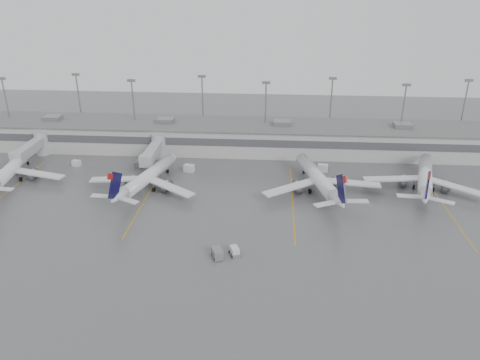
# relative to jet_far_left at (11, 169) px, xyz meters

# --- Properties ---
(ground) EXTENTS (260.00, 260.00, 0.00)m
(ground) POSITION_rel_jet_far_left_xyz_m (54.65, -30.53, -3.22)
(ground) COLOR #4C4C4F
(ground) RESTS_ON ground
(terminal) EXTENTS (152.00, 17.00, 9.45)m
(terminal) POSITION_rel_jet_far_left_xyz_m (54.64, 27.45, 0.95)
(terminal) COLOR #ACACA7
(terminal) RESTS_ON ground
(light_masts) EXTENTS (142.40, 8.00, 20.60)m
(light_masts) POSITION_rel_jet_far_left_xyz_m (54.65, 33.22, 8.81)
(light_masts) COLOR gray
(light_masts) RESTS_ON ground
(jet_bridge_left) EXTENTS (4.00, 17.20, 7.00)m
(jet_bridge_left) POSITION_rel_jet_far_left_xyz_m (-0.85, 15.19, 0.65)
(jet_bridge_left) COLOR #929597
(jet_bridge_left) RESTS_ON ground
(jet_bridge_right) EXTENTS (4.00, 17.20, 7.00)m
(jet_bridge_right) POSITION_rel_jet_far_left_xyz_m (34.15, 15.19, 0.65)
(jet_bridge_right) COLOR #929597
(jet_bridge_right) RESTS_ON ground
(stand_markings) EXTENTS (105.25, 40.00, 0.01)m
(stand_markings) POSITION_rel_jet_far_left_xyz_m (54.65, -6.53, -3.21)
(stand_markings) COLOR #C78E0B
(stand_markings) RESTS_ON ground
(jet_far_left) EXTENTS (28.33, 31.95, 10.36)m
(jet_far_left) POSITION_rel_jet_far_left_xyz_m (0.00, 0.00, 0.00)
(jet_far_left) COLOR silver
(jet_far_left) RESTS_ON ground
(jet_mid_left) EXTENTS (27.52, 31.26, 10.34)m
(jet_mid_left) POSITION_rel_jet_far_left_xyz_m (36.16, -2.74, -0.01)
(jet_mid_left) COLOR silver
(jet_mid_left) RESTS_ON ground
(jet_mid_right) EXTENTS (28.90, 32.82, 10.84)m
(jet_mid_right) POSITION_rel_jet_far_left_xyz_m (78.59, -0.92, 0.15)
(jet_mid_right) COLOR silver
(jet_mid_right) RESTS_ON ground
(jet_far_right) EXTENTS (28.23, 32.10, 10.65)m
(jet_far_right) POSITION_rel_jet_far_left_xyz_m (104.83, 2.22, 0.09)
(jet_far_right) COLOR silver
(jet_far_right) RESTS_ON ground
(baggage_tug) EXTENTS (2.46, 2.99, 1.67)m
(baggage_tug) POSITION_rel_jet_far_left_xyz_m (60.41, -30.58, -2.57)
(baggage_tug) COLOR silver
(baggage_tug) RESTS_ON ground
(baggage_cart) EXTENTS (2.67, 3.35, 1.88)m
(baggage_cart) POSITION_rel_jet_far_left_xyz_m (57.21, -31.78, -2.24)
(baggage_cart) COLOR slate
(baggage_cart) RESTS_ON ground
(gse_uld_a) EXTENTS (2.45, 1.85, 1.58)m
(gse_uld_a) POSITION_rel_jet_far_left_xyz_m (12.52, 11.12, -2.43)
(gse_uld_a) COLOR silver
(gse_uld_a) RESTS_ON ground
(gse_uld_b) EXTENTS (3.05, 2.42, 1.89)m
(gse_uld_b) POSITION_rel_jet_far_left_xyz_m (44.61, 9.41, -2.27)
(gse_uld_b) COLOR silver
(gse_uld_b) RESTS_ON ground
(gse_uld_c) EXTENTS (2.95, 2.18, 1.93)m
(gse_uld_c) POSITION_rel_jet_far_left_xyz_m (80.84, 12.25, -2.26)
(gse_uld_c) COLOR silver
(gse_uld_c) RESTS_ON ground
(gse_loader) EXTENTS (2.02, 3.05, 1.84)m
(gse_loader) POSITION_rel_jet_far_left_xyz_m (30.23, 11.42, -2.30)
(gse_loader) COLOR slate
(gse_loader) RESTS_ON ground
(cone_a) EXTENTS (0.40, 0.40, 0.64)m
(cone_a) POSITION_rel_jet_far_left_xyz_m (7.45, 3.32, -2.90)
(cone_a) COLOR orange
(cone_a) RESTS_ON ground
(cone_b) EXTENTS (0.42, 0.42, 0.67)m
(cone_b) POSITION_rel_jet_far_left_xyz_m (33.25, 7.48, -2.89)
(cone_b) COLOR orange
(cone_b) RESTS_ON ground
(cone_c) EXTENTS (0.38, 0.38, 0.60)m
(cone_c) POSITION_rel_jet_far_left_xyz_m (69.77, 0.02, -2.92)
(cone_c) COLOR orange
(cone_c) RESTS_ON ground
(cone_d) EXTENTS (0.49, 0.49, 0.79)m
(cone_d) POSITION_rel_jet_far_left_xyz_m (105.52, 2.60, -2.83)
(cone_d) COLOR orange
(cone_d) RESTS_ON ground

